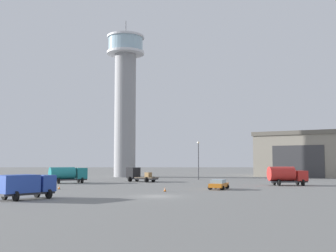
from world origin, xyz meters
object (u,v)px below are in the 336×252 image
truck_fuel_tanker_red (286,175)px  truck_box_blue (25,185)px  truck_flatbed_black (138,175)px  car_orange (219,184)px  light_post_east (198,157)px  control_tower (125,94)px  traffic_cone_near_right (165,189)px  traffic_cone_mid_apron (59,187)px  truck_fuel_tanker_teal (68,174)px

truck_fuel_tanker_red → truck_box_blue: 41.64m
truck_fuel_tanker_red → truck_flatbed_black: size_ratio=0.98×
truck_flatbed_black → car_orange: 24.66m
truck_fuel_tanker_red → car_orange: (-12.14, -9.06, -0.92)m
truck_box_blue → light_post_east: light_post_east is taller
truck_fuel_tanker_red → control_tower: bearing=124.6°
control_tower → truck_flatbed_black: 30.80m
truck_fuel_tanker_red → traffic_cone_near_right: bearing=-151.5°
control_tower → truck_flatbed_black: size_ratio=6.20×
control_tower → traffic_cone_mid_apron: size_ratio=71.18×
truck_fuel_tanker_teal → traffic_cone_mid_apron: (2.39, -15.71, -1.35)m
truck_box_blue → traffic_cone_near_right: size_ratio=10.88×
truck_box_blue → truck_flatbed_black: bearing=27.3°
control_tower → car_orange: bearing=-69.0°
truck_fuel_tanker_teal → truck_flatbed_black: 13.19m
light_post_east → truck_fuel_tanker_red: bearing=-58.4°
car_orange → light_post_east: light_post_east is taller
traffic_cone_near_right → truck_box_blue: bearing=-143.3°
truck_fuel_tanker_teal → truck_fuel_tanker_red: (36.86, -7.18, 0.03)m
car_orange → truck_flatbed_black: bearing=52.5°
traffic_cone_near_right → traffic_cone_mid_apron: size_ratio=0.99×
truck_flatbed_black → traffic_cone_mid_apron: (-9.80, -20.71, -1.02)m
truck_fuel_tanker_red → truck_fuel_tanker_teal: bearing=164.1°
truck_box_blue → truck_fuel_tanker_teal: bearing=47.1°
truck_box_blue → light_post_east: size_ratio=0.74×
car_orange → traffic_cone_near_right: (-7.51, -3.89, -0.47)m
truck_fuel_tanker_teal → traffic_cone_near_right: 26.52m
light_post_east → traffic_cone_near_right: bearing=-102.2°
truck_flatbed_black → truck_box_blue: bearing=112.7°
truck_fuel_tanker_red → truck_flatbed_black: (-24.66, 12.18, -0.37)m
truck_box_blue → traffic_cone_mid_apron: bearing=43.2°
truck_flatbed_black → light_post_east: light_post_east is taller
truck_fuel_tanker_red → truck_box_blue: (-34.18, -23.79, -0.17)m
light_post_east → traffic_cone_near_right: 34.30m
traffic_cone_near_right → traffic_cone_mid_apron: (-14.81, 4.43, 0.00)m
truck_flatbed_black → light_post_east: 15.06m
truck_flatbed_black → traffic_cone_near_right: 25.65m
truck_flatbed_black → traffic_cone_near_right: truck_flatbed_black is taller
truck_flatbed_black → light_post_east: bearing=-109.0°
truck_fuel_tanker_teal → traffic_cone_near_right: size_ratio=12.28×
control_tower → traffic_cone_near_right: control_tower is taller
traffic_cone_mid_apron → car_orange: bearing=-1.4°
control_tower → truck_flatbed_black: (4.72, -23.58, -19.24)m
light_post_east → truck_fuel_tanker_teal: bearing=-151.8°
control_tower → truck_fuel_tanker_teal: (-7.48, -28.58, -18.91)m
control_tower → light_post_east: bearing=-42.4°
traffic_cone_near_right → car_orange: bearing=27.4°
truck_flatbed_black → control_tower: bearing=-41.2°
truck_flatbed_black → car_orange: (12.52, -21.24, -0.55)m
truck_fuel_tanker_teal → truck_box_blue: bearing=-115.2°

